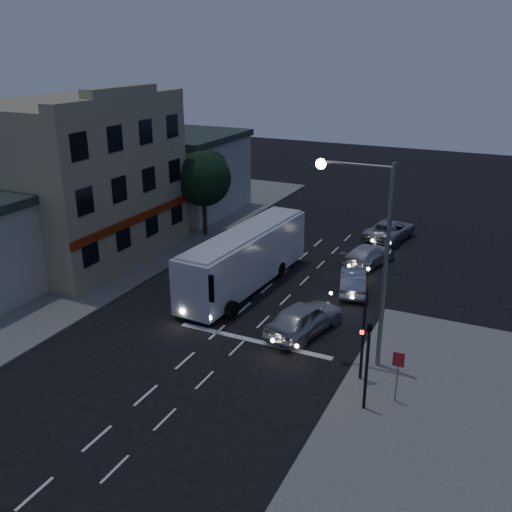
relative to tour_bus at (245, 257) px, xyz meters
The scene contains 16 objects.
ground 7.99m from the tour_bus, 80.98° to the right, with size 120.00×120.00×0.00m, color black.
sidewalk_near 18.48m from the tour_bus, 39.38° to the right, with size 12.00×24.00×0.12m, color slate.
sidewalk_far 11.93m from the tour_bus, behind, with size 12.00×50.00×0.12m, color slate.
road_markings 5.37m from the tour_bus, 60.15° to the right, with size 8.00×30.55×0.01m.
tour_bus is the anchor object (origin of this frame).
car_suv 6.50m from the tour_bus, 37.09° to the right, with size 1.91×4.76×1.62m, color #BBBBBB.
car_sedan_a 6.34m from the tour_bus, 19.23° to the left, with size 1.42×4.07×1.34m, color #9A99A7.
car_sedan_b 8.81m from the tour_bus, 50.19° to the left, with size 1.86×4.57×1.33m, color silver.
car_sedan_c 13.62m from the tour_bus, 65.33° to the left, with size 2.40×5.21×1.45m, color #ABACAF.
traffic_signal_main 11.21m from the tour_bus, 38.01° to the right, with size 0.25×0.35×4.10m.
traffic_signal_side 13.02m from the tour_bus, 42.98° to the right, with size 0.18×0.15×4.10m.
regulatory_sign 13.16m from the tour_bus, 36.94° to the right, with size 0.45×0.12×2.20m.
streetlight 10.87m from the tour_bus, 32.58° to the right, with size 3.32×0.44×9.00m.
main_building 13.16m from the tour_bus, behind, with size 10.12×12.00×11.00m.
low_building_north 17.47m from the tour_bus, 134.89° to the left, with size 9.40×9.40×6.50m.
street_tree 10.48m from the tour_bus, 133.54° to the left, with size 4.00×4.00×6.20m.
Camera 1 is at (12.51, -19.96, 13.44)m, focal length 40.00 mm.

